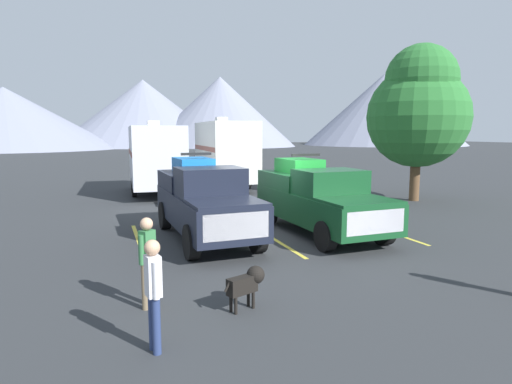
{
  "coord_description": "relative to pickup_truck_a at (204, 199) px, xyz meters",
  "views": [
    {
      "loc": [
        -4.71,
        -12.32,
        3.11
      ],
      "look_at": [
        0.0,
        0.87,
        1.2
      ],
      "focal_mm": 30.55,
      "sensor_mm": 36.0,
      "label": 1
    }
  ],
  "objects": [
    {
      "name": "pickup_truck_a",
      "position": [
        0.0,
        0.0,
        0.0
      ],
      "size": [
        2.19,
        5.59,
        2.5
      ],
      "color": "black",
      "rests_on": "ground"
    },
    {
      "name": "person_b",
      "position": [
        -2.11,
        -4.82,
        -0.22
      ],
      "size": [
        0.31,
        0.3,
        1.65
      ],
      "color": "#726047",
      "rests_on": "ground"
    },
    {
      "name": "person_c",
      "position": [
        -2.2,
        -6.45,
        -0.22
      ],
      "size": [
        0.23,
        0.36,
        1.64
      ],
      "color": "navy",
      "rests_on": "ground"
    },
    {
      "name": "pickup_truck_b",
      "position": [
        3.53,
        -0.43,
        -0.05
      ],
      "size": [
        2.29,
        5.58,
        2.43
      ],
      "color": "#144723",
      "rests_on": "ground"
    },
    {
      "name": "dog",
      "position": [
        -0.44,
        -5.42,
        -0.67
      ],
      "size": [
        0.83,
        0.47,
        0.74
      ],
      "color": "black",
      "rests_on": "ground"
    },
    {
      "name": "lot_stripe_a",
      "position": [
        -1.88,
        -0.28,
        -1.16
      ],
      "size": [
        0.12,
        5.5,
        0.01
      ],
      "primitive_type": "cube",
      "color": "gold",
      "rests_on": "ground"
    },
    {
      "name": "lot_stripe_c",
      "position": [
        5.67,
        -0.28,
        -1.16
      ],
      "size": [
        0.12,
        5.5,
        0.01
      ],
      "primitive_type": "cube",
      "color": "gold",
      "rests_on": "ground"
    },
    {
      "name": "mountain_ridge",
      "position": [
        10.55,
        85.27,
        6.41
      ],
      "size": [
        150.61,
        51.67,
        17.93
      ],
      "color": "gray",
      "rests_on": "ground"
    },
    {
      "name": "camper_trailer_a",
      "position": [
        -0.19,
        10.03,
        0.8
      ],
      "size": [
        2.71,
        7.58,
        3.73
      ],
      "color": "silver",
      "rests_on": "ground"
    },
    {
      "name": "lot_stripe_b",
      "position": [
        1.89,
        -0.28,
        -1.16
      ],
      "size": [
        0.12,
        5.5,
        0.01
      ],
      "primitive_type": "cube",
      "color": "gold",
      "rests_on": "ground"
    },
    {
      "name": "camper_trailer_b",
      "position": [
        3.76,
        11.03,
        0.93
      ],
      "size": [
        2.65,
        7.26,
        3.99
      ],
      "color": "silver",
      "rests_on": "ground"
    },
    {
      "name": "ground_plane",
      "position": [
        1.89,
        -0.15,
        -1.16
      ],
      "size": [
        240.0,
        240.0,
        0.0
      ],
      "primitive_type": "plane",
      "color": "#2D3033"
    },
    {
      "name": "tree_a",
      "position": [
        10.73,
        3.75,
        3.04
      ],
      "size": [
        4.53,
        4.53,
        6.98
      ],
      "color": "brown",
      "rests_on": "ground"
    }
  ]
}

